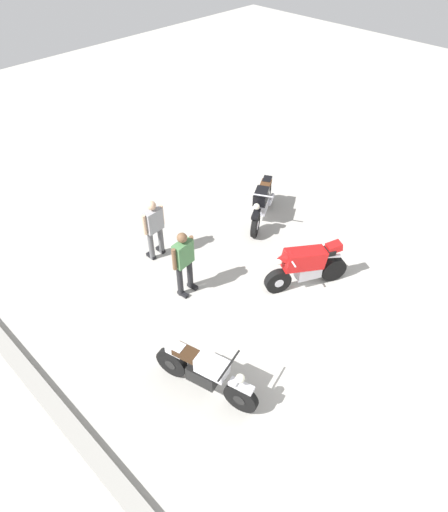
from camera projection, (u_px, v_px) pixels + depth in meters
ground_plane at (331, 346)px, 9.18m from camera, size 40.00×40.00×0.00m
motorcycle_black_cruiser at (262, 203)px, 12.07m from camera, size 1.12×1.89×1.09m
motorcycle_silver_cruiser at (205, 372)px, 8.09m from camera, size 2.05×0.78×1.09m
motorcycle_red_sportbike at (307, 265)px, 10.12m from camera, size 1.09×1.82×1.14m
person_in_gray_shirt at (154, 226)px, 10.70m from camera, size 0.32×0.62×1.57m
person_in_green_shirt at (184, 260)px, 9.77m from camera, size 0.34×0.64×1.62m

